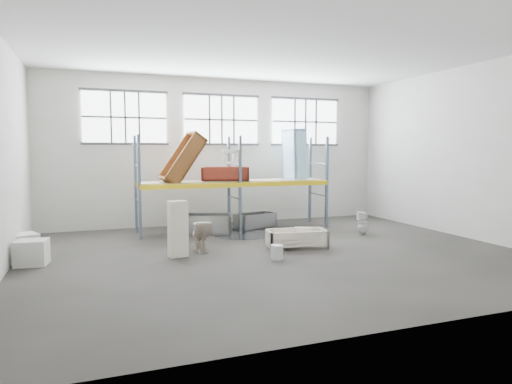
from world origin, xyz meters
name	(u,v)px	position (x,y,z in m)	size (l,w,h in m)	color
floor	(277,255)	(0.00, 0.00, -0.05)	(12.00, 10.00, 0.10)	#47413D
ceiling	(278,45)	(0.00, 0.00, 5.05)	(12.00, 10.00, 0.10)	silver
wall_back	(221,152)	(0.00, 5.05, 2.50)	(12.00, 0.10, 5.00)	#B5B2A7
wall_front	(420,154)	(0.00, -5.05, 2.50)	(12.00, 0.10, 5.00)	#B5B1A7
wall_right	(469,152)	(6.05, 0.00, 2.50)	(0.10, 10.00, 5.00)	#BAB6AB
window_left	(125,117)	(-3.20, 4.94, 3.60)	(2.60, 0.04, 1.60)	white
window_mid	(222,120)	(0.00, 4.94, 3.60)	(2.60, 0.04, 1.60)	white
window_right	(305,122)	(3.20, 4.94, 3.60)	(2.60, 0.04, 1.60)	white
rack_upright_la	(140,188)	(-3.00, 2.90, 1.50)	(0.08, 0.08, 3.00)	slate
rack_upright_lb	(136,185)	(-3.00, 4.10, 1.50)	(0.08, 0.08, 3.00)	slate
rack_upright_ma	(240,185)	(0.00, 2.90, 1.50)	(0.08, 0.08, 3.00)	slate
rack_upright_mb	(229,182)	(0.00, 4.10, 1.50)	(0.08, 0.08, 3.00)	slate
rack_upright_ra	(327,182)	(3.00, 2.90, 1.50)	(0.08, 0.08, 3.00)	slate
rack_upright_rb	(310,180)	(3.00, 4.10, 1.50)	(0.08, 0.08, 3.00)	slate
rack_beam_front	(240,185)	(0.00, 2.90, 1.50)	(6.00, 0.10, 0.14)	yellow
rack_beam_back	(229,182)	(0.00, 4.10, 1.50)	(6.00, 0.10, 0.14)	yellow
shelf_deck	(234,181)	(0.00, 3.50, 1.58)	(5.90, 1.10, 0.03)	gray
wet_patch	(242,234)	(0.00, 2.70, 0.00)	(1.80, 1.80, 0.00)	black
bathtub_beige	(297,239)	(0.76, 0.47, 0.23)	(1.57, 0.74, 0.46)	beige
cistern_spare	(303,234)	(1.05, 0.70, 0.28)	(0.41, 0.20, 0.39)	silver
sink_in_tub	(282,241)	(0.41, 0.61, 0.16)	(0.49, 0.49, 0.17)	beige
toilet_beige	(200,236)	(-1.72, 0.93, 0.39)	(0.44, 0.76, 0.78)	beige
cistern_tall	(178,229)	(-2.36, 0.50, 0.68)	(0.44, 0.28, 1.35)	#F4E5CB
toilet_white	(363,223)	(3.44, 1.43, 0.35)	(0.32, 0.33, 0.71)	white
steel_tub_left	(204,224)	(-1.06, 3.21, 0.30)	(1.62, 0.76, 0.60)	#A3A7AA
steel_tub_right	(255,221)	(0.73, 3.58, 0.25)	(1.35, 0.63, 0.49)	#A1A4A9
rust_tub_flat	(226,174)	(-0.30, 3.46, 1.82)	(1.48, 0.69, 0.42)	maroon
rust_tub_tilted	(183,159)	(-1.66, 3.40, 2.29)	(1.70, 0.80, 0.48)	brown
sink_on_shelf	(231,165)	(-0.22, 3.15, 2.09)	(0.60, 0.46, 0.53)	white
blue_tub_upright	(294,155)	(2.19, 3.68, 2.40)	(1.73, 0.81, 0.49)	#A4D5F9
bucket	(277,252)	(-0.24, -0.58, 0.17)	(0.29, 0.29, 0.34)	silver
carton_near	(32,253)	(-5.58, 0.83, 0.28)	(0.66, 0.56, 0.56)	beige
carton_far	(24,244)	(-5.89, 2.09, 0.25)	(0.60, 0.60, 0.50)	silver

